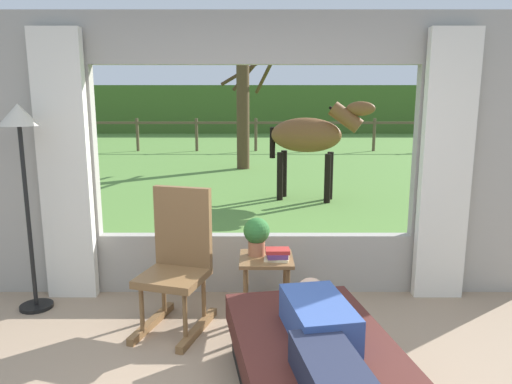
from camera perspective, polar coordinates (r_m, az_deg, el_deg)
The scene contains 15 objects.
back_wall_with_window at distance 4.36m, azimuth 0.01°, elevation 3.75°, with size 5.20×0.12×2.55m.
curtain_panel_left at distance 4.56m, azimuth -21.76°, elevation 2.64°, with size 0.44×0.10×2.40m, color silver.
curtain_panel_right at distance 4.56m, azimuth 21.81°, elevation 2.63°, with size 0.44×0.10×2.40m, color silver.
outdoor_pasture_lawn at distance 15.33m, azimuth 0.09°, elevation 4.49°, with size 36.00×21.68×0.02m, color #568438.
distant_hill_ridge at distance 25.08m, azimuth 0.10°, elevation 9.85°, with size 36.00×2.00×2.40m, color #436427.
recliner_sofa at distance 2.98m, azimuth 7.76°, elevation -21.39°, with size 1.18×1.83×0.42m.
reclining_person at distance 2.78m, azimuth 8.07°, elevation -16.66°, with size 0.44×1.43×0.22m.
rocking_chair at distance 3.89m, azimuth -9.17°, elevation -8.04°, with size 0.63×0.78×1.12m.
side_table at distance 4.02m, azimuth 1.34°, elevation -9.06°, with size 0.44×0.44×0.52m.
potted_plant at distance 3.98m, azimuth 0.19°, elevation -5.02°, with size 0.22×0.22×0.32m.
book_stack at distance 3.91m, azimuth 2.66°, elevation -7.46°, with size 0.21×0.16×0.09m.
floor_lamp_left at distance 4.39m, azimuth -26.11°, elevation 5.01°, with size 0.32×0.32×1.77m.
horse at distance 8.41m, azimuth 6.65°, elevation 6.66°, with size 1.82×0.88×1.73m.
pasture_tree at distance 12.19m, azimuth -1.29°, elevation 9.70°, with size 1.36×1.41×3.13m.
pasture_fence_line at distance 16.22m, azimuth 0.09°, elevation 7.47°, with size 16.10×0.10×1.10m.
Camera 1 is at (0.01, -2.07, 1.82)m, focal length 33.51 mm.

